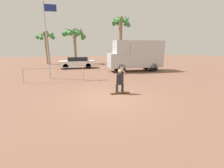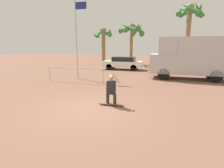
% 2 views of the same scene
% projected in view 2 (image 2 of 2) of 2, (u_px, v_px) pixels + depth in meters
% --- Properties ---
extents(ground_plane, '(80.00, 80.00, 0.00)m').
position_uv_depth(ground_plane, '(90.00, 109.00, 7.38)').
color(ground_plane, brown).
extents(skateboard, '(1.10, 0.24, 0.09)m').
position_uv_depth(skateboard, '(111.00, 104.00, 7.81)').
color(skateboard, brown).
rests_on(skateboard, ground_plane).
extents(person_skateboarder, '(0.65, 0.22, 1.39)m').
position_uv_depth(person_skateboarder, '(111.00, 88.00, 7.66)').
color(person_skateboarder, '#28282D').
rests_on(person_skateboarder, skateboard).
extents(camper_van, '(5.84, 2.03, 3.25)m').
position_uv_depth(camper_van, '(191.00, 57.00, 13.52)').
color(camper_van, black).
rests_on(camper_van, ground_plane).
extents(parked_car_white, '(4.30, 1.73, 1.40)m').
position_uv_depth(parked_car_white, '(123.00, 63.00, 19.16)').
color(parked_car_white, black).
rests_on(parked_car_white, ground_plane).
extents(palm_tree_near_van, '(3.29, 3.27, 7.23)m').
position_uv_depth(palm_tree_near_van, '(190.00, 18.00, 19.64)').
color(palm_tree_near_van, '#8E704C').
rests_on(palm_tree_near_van, ground_plane).
extents(palm_tree_center_background, '(3.76, 3.69, 5.70)m').
position_uv_depth(palm_tree_center_background, '(132.00, 30.00, 23.61)').
color(palm_tree_center_background, '#8E704C').
rests_on(palm_tree_center_background, ground_plane).
extents(palm_tree_far_left, '(3.03, 3.11, 5.14)m').
position_uv_depth(palm_tree_far_left, '(104.00, 37.00, 25.42)').
color(palm_tree_far_left, '#8E704C').
rests_on(palm_tree_far_left, ground_plane).
extents(flagpole, '(0.98, 0.12, 6.01)m').
position_uv_depth(flagpole, '(77.00, 35.00, 13.42)').
color(flagpole, '#B7B7BC').
rests_on(flagpole, ground_plane).
extents(plaza_railing_segment, '(4.32, 0.05, 1.08)m').
position_uv_depth(plaza_railing_segment, '(75.00, 70.00, 12.49)').
color(plaza_railing_segment, '#99999E').
rests_on(plaza_railing_segment, ground_plane).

